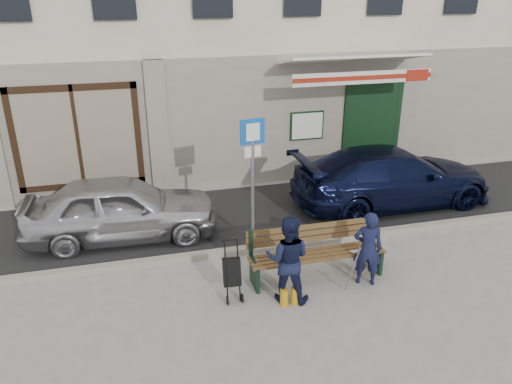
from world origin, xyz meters
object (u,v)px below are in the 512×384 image
object	(u,v)px
woman	(288,259)
stroller	(232,273)
parking_sign	(253,164)
man	(368,249)
car_silver	(121,208)
car_navy	(392,177)
bench	(314,254)

from	to	relation	value
woman	stroller	size ratio (longest dim) A/B	1.50
parking_sign	man	bearing A→B (deg)	-58.58
car_silver	man	world-z (taller)	man
car_navy	car_silver	bearing A→B (deg)	89.30
car_silver	car_navy	distance (m)	6.05
man	bench	bearing A→B (deg)	-3.69
parking_sign	stroller	distance (m)	2.18
parking_sign	man	world-z (taller)	parking_sign
parking_sign	stroller	world-z (taller)	parking_sign
car_navy	stroller	xyz separation A→B (m)	(-4.35, -2.73, -0.23)
parking_sign	car_navy	bearing A→B (deg)	7.89
car_silver	stroller	world-z (taller)	car_silver
car_navy	parking_sign	bearing A→B (deg)	105.38
parking_sign	man	size ratio (longest dim) A/B	1.91
bench	man	xyz separation A→B (m)	(0.80, -0.39, 0.21)
car_navy	bench	distance (m)	3.80
bench	man	distance (m)	0.91
woman	man	bearing A→B (deg)	-151.02
parking_sign	woman	distance (m)	2.12
stroller	man	bearing A→B (deg)	-0.06
car_silver	woman	size ratio (longest dim) A/B	2.53
parking_sign	woman	bearing A→B (deg)	-96.59
bench	man	world-z (taller)	man
car_silver	woman	distance (m)	3.86
parking_sign	woman	size ratio (longest dim) A/B	1.71
bench	woman	size ratio (longest dim) A/B	1.61
man	stroller	world-z (taller)	man
car_navy	woman	world-z (taller)	woman
bench	woman	world-z (taller)	woman
parking_sign	woman	world-z (taller)	parking_sign
man	car_navy	bearing A→B (deg)	-102.56
car_silver	man	distance (m)	4.87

